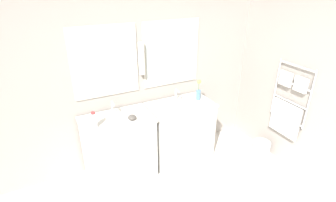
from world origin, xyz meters
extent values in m
cube|color=gray|center=(0.00, 2.00, 1.30)|extent=(5.43, 0.06, 2.60)
cube|color=#BCB7A8|center=(-0.23, 1.96, 1.48)|extent=(0.80, 0.02, 0.86)
cube|color=#B2BCBA|center=(-0.23, 1.95, 1.48)|extent=(0.73, 0.01, 0.79)
cube|color=#BCB7A8|center=(0.65, 1.96, 1.48)|extent=(0.80, 0.02, 0.86)
cube|color=#B2BCBA|center=(0.65, 1.95, 1.48)|extent=(0.73, 0.01, 0.79)
cylinder|color=white|center=(0.21, 1.91, 1.48)|extent=(0.08, 0.08, 0.40)
cube|color=silver|center=(0.21, 1.96, 1.48)|extent=(0.05, 0.02, 0.08)
cube|color=gray|center=(1.94, 0.89, 1.30)|extent=(0.06, 3.96, 2.60)
cylinder|color=silver|center=(1.88, 0.73, 1.05)|extent=(0.02, 0.02, 0.78)
cylinder|color=silver|center=(1.88, 1.24, 1.05)|extent=(0.02, 0.02, 0.78)
cylinder|color=silver|center=(1.88, 0.99, 1.41)|extent=(0.02, 0.51, 0.02)
cylinder|color=silver|center=(1.88, 0.99, 1.17)|extent=(0.02, 0.51, 0.02)
cylinder|color=silver|center=(1.88, 0.99, 0.93)|extent=(0.02, 0.51, 0.02)
cylinder|color=silver|center=(1.88, 0.99, 0.69)|extent=(0.02, 0.51, 0.02)
cube|color=white|center=(1.86, 0.99, 0.68)|extent=(0.04, 0.43, 0.45)
cube|color=white|center=(1.86, 0.87, 1.21)|extent=(0.04, 0.17, 0.18)
cube|color=white|center=(1.86, 1.10, 1.21)|extent=(0.04, 0.17, 0.18)
cube|color=silver|center=(-0.23, 1.69, 0.41)|extent=(0.84, 0.50, 0.83)
ellipsoid|color=silver|center=(-0.23, 1.44, 0.41)|extent=(0.77, 0.11, 0.69)
cube|color=beige|center=(-0.23, 1.69, 0.84)|extent=(0.87, 0.53, 0.03)
ellipsoid|color=white|center=(-0.23, 1.66, 0.81)|extent=(0.44, 0.38, 0.08)
cylinder|color=silver|center=(-0.23, 1.37, 0.58)|extent=(0.23, 0.01, 0.01)
cylinder|color=silver|center=(-0.23, 1.37, 0.31)|extent=(0.23, 0.01, 0.01)
cube|color=silver|center=(0.65, 1.69, 0.41)|extent=(0.84, 0.50, 0.83)
ellipsoid|color=silver|center=(0.65, 1.44, 0.41)|extent=(0.77, 0.11, 0.69)
cube|color=beige|center=(0.65, 1.69, 0.84)|extent=(0.87, 0.53, 0.03)
ellipsoid|color=white|center=(0.65, 1.66, 0.81)|extent=(0.44, 0.38, 0.08)
cylinder|color=silver|center=(0.65, 1.37, 0.58)|extent=(0.23, 0.01, 0.01)
cylinder|color=silver|center=(0.65, 1.37, 0.31)|extent=(0.23, 0.01, 0.01)
cylinder|color=silver|center=(-0.23, 1.83, 0.94)|extent=(0.02, 0.02, 0.17)
cylinder|color=silver|center=(-0.23, 1.78, 1.01)|extent=(0.02, 0.09, 0.02)
cylinder|color=silver|center=(-0.30, 1.83, 0.87)|extent=(0.03, 0.03, 0.04)
cylinder|color=silver|center=(-0.16, 1.83, 0.87)|extent=(0.03, 0.03, 0.04)
cylinder|color=silver|center=(0.65, 1.83, 0.94)|extent=(0.02, 0.02, 0.17)
cylinder|color=silver|center=(0.65, 1.78, 1.01)|extent=(0.02, 0.09, 0.02)
cylinder|color=silver|center=(0.58, 1.83, 0.87)|extent=(0.03, 0.03, 0.04)
cylinder|color=silver|center=(0.72, 1.83, 0.87)|extent=(0.03, 0.03, 0.04)
cylinder|color=silver|center=(-0.50, 1.60, 0.94)|extent=(0.07, 0.07, 0.17)
cylinder|color=red|center=(-0.50, 1.60, 1.04)|extent=(0.04, 0.04, 0.02)
ellipsoid|color=#4C4742|center=(-0.06, 1.58, 0.88)|extent=(0.10, 0.10, 0.06)
cylinder|color=teal|center=(0.94, 1.71, 0.92)|extent=(0.06, 0.06, 0.14)
cylinder|color=#477238|center=(0.94, 1.71, 1.05)|extent=(0.01, 0.01, 0.13)
sphere|color=#E5BF47|center=(0.94, 1.71, 1.12)|extent=(0.05, 0.05, 0.05)
cube|color=white|center=(0.50, 1.54, 0.86)|extent=(0.12, 0.08, 0.02)
ellipsoid|color=#F2E5CC|center=(0.50, 1.54, 0.89)|extent=(0.07, 0.05, 0.02)
cylinder|color=#B7B7BC|center=(1.73, 1.17, 0.12)|extent=(0.25, 0.25, 0.23)
torus|color=#B7B7BC|center=(1.73, 1.17, 0.23)|extent=(0.25, 0.25, 0.01)
camera|label=1|loc=(-0.89, -1.04, 2.39)|focal=28.00mm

